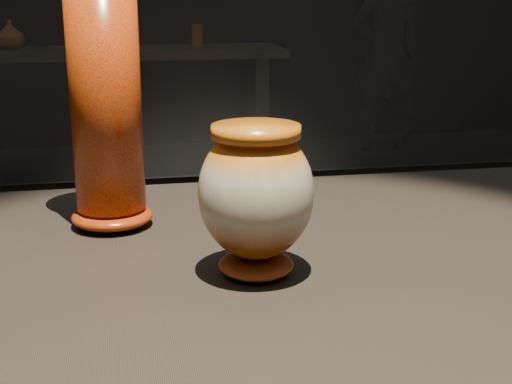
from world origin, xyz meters
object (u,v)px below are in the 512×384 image
tall_vase (106,103)px  visitor (386,53)px  back_shelf (119,92)px  main_vase (256,195)px

tall_vase → visitor: (2.07, 4.28, -0.32)m
tall_vase → visitor: bearing=64.2°
visitor → back_shelf: bearing=24.8°
tall_vase → back_shelf: tall_vase is taller
visitor → main_vase: bearing=69.3°
tall_vase → back_shelf: 3.44m
tall_vase → back_shelf: bearing=89.8°
tall_vase → visitor: visitor is taller
main_vase → tall_vase: tall_vase is taller
main_vase → back_shelf: (-0.16, 3.64, -0.37)m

